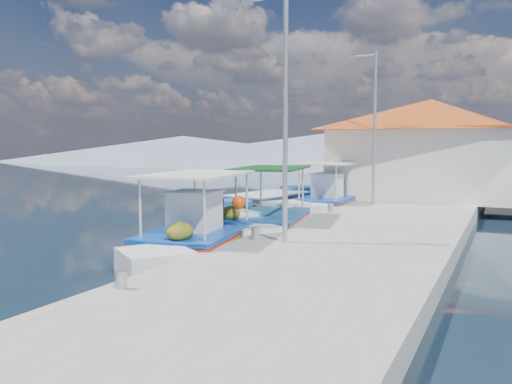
% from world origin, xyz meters
% --- Properties ---
extents(ground, '(160.00, 160.00, 0.00)m').
position_xyz_m(ground, '(0.00, 0.00, 0.00)').
color(ground, black).
rests_on(ground, ground).
extents(quay, '(5.00, 44.00, 0.50)m').
position_xyz_m(quay, '(5.90, 6.00, 0.25)').
color(quay, '#A09D96').
rests_on(quay, ground).
extents(bollards, '(0.20, 17.20, 0.30)m').
position_xyz_m(bollards, '(3.80, 5.25, 0.65)').
color(bollards, '#A5A8AD').
rests_on(bollards, quay).
extents(main_caique, '(2.93, 7.08, 2.37)m').
position_xyz_m(main_caique, '(2.21, 1.98, 0.46)').
color(main_caique, silver).
rests_on(main_caique, ground).
extents(caique_green_canopy, '(2.69, 6.30, 2.40)m').
position_xyz_m(caique_green_canopy, '(2.70, 5.53, 0.36)').
color(caique_green_canopy, silver).
rests_on(caique_green_canopy, ground).
extents(caique_blue_hull, '(2.75, 6.67, 1.20)m').
position_xyz_m(caique_blue_hull, '(0.19, 10.57, 0.33)').
color(caique_blue_hull, '#17548F').
rests_on(caique_blue_hull, ground).
extents(caique_far, '(2.02, 6.75, 2.36)m').
position_xyz_m(caique_far, '(2.64, 11.48, 0.44)').
color(caique_far, silver).
rests_on(caique_far, ground).
extents(harbor_building, '(10.49, 10.49, 4.40)m').
position_xyz_m(harbor_building, '(6.20, 15.00, 2.78)').
color(harbor_building, white).
rests_on(harbor_building, quay).
extents(lamp_post_near, '(1.21, 0.14, 6.00)m').
position_xyz_m(lamp_post_near, '(4.51, 2.00, 3.85)').
color(lamp_post_near, '#A5A8AD').
rests_on(lamp_post_near, quay).
extents(lamp_post_far, '(1.21, 0.14, 6.00)m').
position_xyz_m(lamp_post_far, '(4.51, 11.00, 3.85)').
color(lamp_post_far, '#A5A8AD').
rests_on(lamp_post_far, quay).
extents(mountain_ridge, '(171.40, 96.00, 5.50)m').
position_xyz_m(mountain_ridge, '(6.54, 56.00, 2.04)').
color(mountain_ridge, slate).
rests_on(mountain_ridge, ground).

